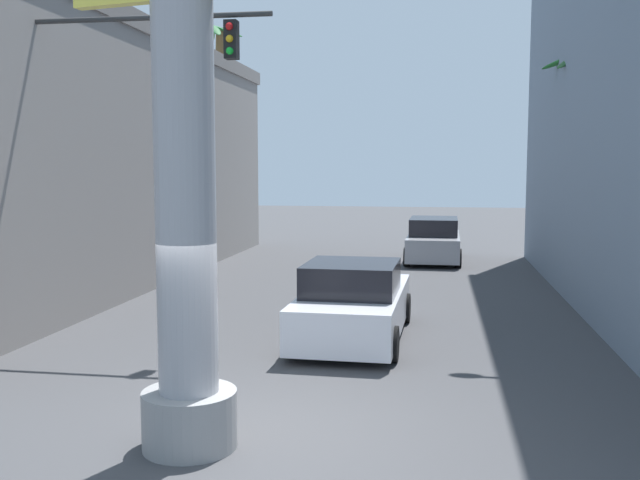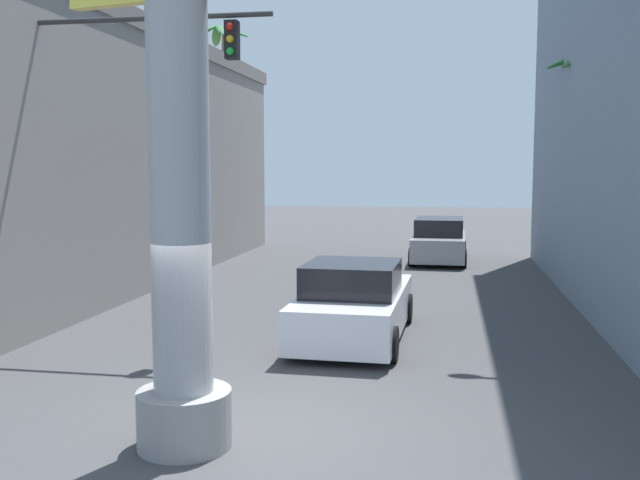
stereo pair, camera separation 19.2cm
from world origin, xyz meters
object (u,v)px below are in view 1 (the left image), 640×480
car_far (434,241)px  car_lead (353,304)px  traffic_light_mast (90,114)px  street_lamp (631,121)px  palm_tree_mid_right (589,148)px  palm_tree_far_left (217,121)px

car_far → car_lead: bearing=-97.0°
traffic_light_mast → car_lead: bearing=8.4°
street_lamp → palm_tree_mid_right: bearing=85.0°
car_far → palm_tree_far_left: palm_tree_far_left is taller
traffic_light_mast → palm_tree_mid_right: 13.23m
traffic_light_mast → car_far: traffic_light_mast is taller
car_far → palm_tree_far_left: (-8.55, 1.61, 4.44)m
traffic_light_mast → palm_tree_mid_right: bearing=35.5°
palm_tree_mid_right → traffic_light_mast: bearing=-144.5°
car_lead → car_far: same height
palm_tree_far_left → palm_tree_mid_right: 14.51m
palm_tree_far_left → palm_tree_mid_right: bearing=-28.0°
street_lamp → traffic_light_mast: bearing=-173.5°
street_lamp → car_lead: street_lamp is taller
traffic_light_mast → car_lead: (5.04, 0.74, -3.70)m
traffic_light_mast → palm_tree_mid_right: palm_tree_mid_right is taller
street_lamp → traffic_light_mast: street_lamp is taller
traffic_light_mast → car_lead: traffic_light_mast is taller
street_lamp → car_lead: size_ratio=1.48×
street_lamp → traffic_light_mast: 10.25m
street_lamp → palm_tree_far_left: 18.07m
traffic_light_mast → car_far: (6.54, 12.86, -3.67)m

